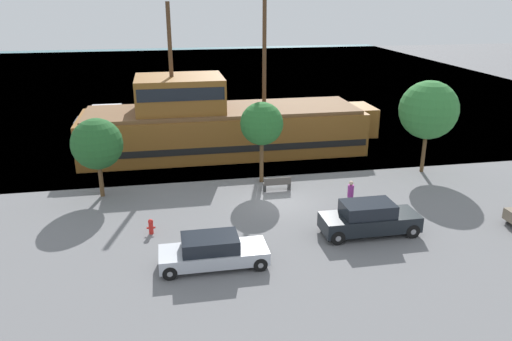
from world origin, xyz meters
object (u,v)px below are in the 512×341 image
object	(u,v)px
moored_boat_dockside	(297,112)
fire_hydrant	(151,226)
moored_boat_outer	(112,122)
bench_promenade_east	(277,184)
pirate_ship	(219,125)
parked_car_curb_front	(213,251)
pedestrian_walking_near	(350,196)
parked_car_curb_mid	(369,219)

from	to	relation	value
moored_boat_dockside	fire_hydrant	size ratio (longest dim) A/B	7.43
moored_boat_outer	fire_hydrant	bearing A→B (deg)	-80.36
bench_promenade_east	pirate_ship	bearing A→B (deg)	106.75
pirate_ship	moored_boat_dockside	distance (m)	12.23
moored_boat_outer	parked_car_curb_front	xyz separation A→B (m)	(6.03, -23.62, -0.11)
bench_promenade_east	pedestrian_walking_near	distance (m)	4.80
fire_hydrant	pedestrian_walking_near	size ratio (longest dim) A/B	0.44
pirate_ship	fire_hydrant	distance (m)	13.43
pirate_ship	pedestrian_walking_near	world-z (taller)	pirate_ship
moored_boat_dockside	fire_hydrant	distance (m)	25.02
bench_promenade_east	pedestrian_walking_near	bearing A→B (deg)	-49.24
pedestrian_walking_near	bench_promenade_east	bearing A→B (deg)	130.76
moored_boat_outer	fire_hydrant	xyz separation A→B (m)	(3.41, -20.06, -0.38)
parked_car_curb_front	parked_car_curb_mid	xyz separation A→B (m)	(7.69, 1.60, 0.12)
pirate_ship	moored_boat_dockside	size ratio (longest dim) A/B	3.73
pirate_ship	pedestrian_walking_near	size ratio (longest dim) A/B	12.19
parked_car_curb_mid	bench_promenade_east	xyz separation A→B (m)	(-3.07, 6.26, -0.37)
fire_hydrant	bench_promenade_east	world-z (taller)	bench_promenade_east
moored_boat_outer	pedestrian_walking_near	bearing A→B (deg)	-54.60
parked_car_curb_front	fire_hydrant	world-z (taller)	parked_car_curb_front
moored_boat_outer	moored_boat_dockside	bearing A→B (deg)	4.52
fire_hydrant	pirate_ship	bearing A→B (deg)	68.93
pirate_ship	parked_car_curb_mid	size ratio (longest dim) A/B	4.52
moored_boat_outer	fire_hydrant	world-z (taller)	moored_boat_outer
parked_car_curb_front	pedestrian_walking_near	size ratio (longest dim) A/B	2.63
bench_promenade_east	fire_hydrant	bearing A→B (deg)	-149.20
moored_boat_dockside	parked_car_curb_front	xyz separation A→B (m)	(-10.41, -24.92, 0.03)
fire_hydrant	moored_boat_dockside	bearing A→B (deg)	58.61
moored_boat_dockside	parked_car_curb_front	size ratio (longest dim) A/B	1.24
moored_boat_dockside	pirate_ship	bearing A→B (deg)	-132.72
fire_hydrant	bench_promenade_east	xyz separation A→B (m)	(7.23, 4.31, 0.02)
pirate_ship	moored_boat_dockside	bearing A→B (deg)	47.28
moored_boat_dockside	pedestrian_walking_near	world-z (taller)	pedestrian_walking_near
moored_boat_dockside	moored_boat_outer	bearing A→B (deg)	-175.48
pirate_ship	fire_hydrant	bearing A→B (deg)	-111.07
parked_car_curb_mid	pedestrian_walking_near	size ratio (longest dim) A/B	2.70
pirate_ship	moored_boat_outer	xyz separation A→B (m)	(-8.20, 7.63, -1.27)
pirate_ship	fire_hydrant	world-z (taller)	pirate_ship
moored_boat_dockside	parked_car_curb_mid	size ratio (longest dim) A/B	1.21
moored_boat_outer	fire_hydrant	size ratio (longest dim) A/B	7.84
parked_car_curb_front	fire_hydrant	distance (m)	4.42
parked_car_curb_front	bench_promenade_east	bearing A→B (deg)	59.60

